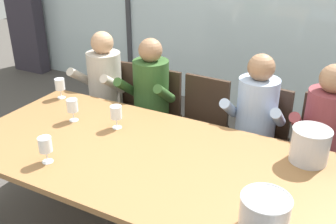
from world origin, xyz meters
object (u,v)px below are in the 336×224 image
(dining_table, at_px, (143,160))
(chair_near_curtain, at_px, (111,100))
(chair_left_of_center, at_px, (155,110))
(chair_center, at_px, (201,120))
(chair_near_window_right, at_px, (322,146))
(wine_glass_by_left_taster, at_px, (60,85))
(person_beige_jumper, at_px, (100,87))
(ice_bucket_secondary, at_px, (310,145))
(chair_right_of_center, at_px, (260,132))
(wine_glass_near_bucket, at_px, (45,146))
(person_olive_shirt, at_px, (147,97))
(person_maroon_top, at_px, (323,135))
(person_pale_blue_shirt, at_px, (253,120))
(wine_glass_by_right_taster, at_px, (72,106))
(ice_bucket_primary, at_px, (264,214))
(wine_glass_center_pour, at_px, (116,113))

(dining_table, bearing_deg, chair_near_curtain, 134.56)
(dining_table, xyz_separation_m, chair_left_of_center, (-0.48, 0.99, -0.15))
(chair_center, height_order, chair_near_window_right, same)
(chair_left_of_center, relative_size, wine_glass_by_left_taster, 5.12)
(dining_table, height_order, wine_glass_by_left_taster, wine_glass_by_left_taster)
(person_beige_jumper, bearing_deg, ice_bucket_secondary, -12.71)
(dining_table, distance_m, chair_near_curtain, 1.40)
(chair_right_of_center, bearing_deg, chair_near_window_right, 6.88)
(wine_glass_by_left_taster, bearing_deg, chair_near_curtain, 77.75)
(dining_table, bearing_deg, chair_center, 90.69)
(wine_glass_near_bucket, bearing_deg, person_olive_shirt, 90.34)
(chair_near_curtain, bearing_deg, ice_bucket_secondary, -23.55)
(chair_right_of_center, height_order, person_olive_shirt, person_olive_shirt)
(chair_near_window_right, xyz_separation_m, person_beige_jumper, (-2.00, -0.16, 0.17))
(person_maroon_top, relative_size, wine_glass_near_bucket, 6.96)
(dining_table, bearing_deg, person_pale_blue_shirt, 60.96)
(person_beige_jumper, bearing_deg, person_maroon_top, 0.51)
(wine_glass_by_left_taster, height_order, wine_glass_by_right_taster, same)
(chair_right_of_center, xyz_separation_m, ice_bucket_primary, (0.38, -1.37, 0.31))
(chair_left_of_center, bearing_deg, wine_glass_by_left_taster, -137.62)
(chair_right_of_center, height_order, chair_near_window_right, same)
(ice_bucket_primary, distance_m, wine_glass_by_right_taster, 1.68)
(chair_near_curtain, relative_size, person_maroon_top, 0.74)
(ice_bucket_primary, distance_m, wine_glass_by_left_taster, 2.14)
(person_beige_jumper, distance_m, ice_bucket_secondary, 2.03)
(person_pale_blue_shirt, height_order, ice_bucket_primary, person_pale_blue_shirt)
(wine_glass_by_right_taster, bearing_deg, person_pale_blue_shirt, 30.71)
(chair_near_curtain, distance_m, ice_bucket_primary, 2.32)
(chair_near_curtain, relative_size, chair_near_window_right, 1.00)
(wine_glass_by_left_taster, bearing_deg, wine_glass_by_right_taster, -37.14)
(wine_glass_center_pour, bearing_deg, wine_glass_by_right_taster, -171.27)
(chair_center, bearing_deg, chair_right_of_center, 6.98)
(wine_glass_by_right_taster, bearing_deg, chair_near_curtain, 107.67)
(chair_center, distance_m, wine_glass_center_pour, 0.91)
(chair_center, bearing_deg, chair_left_of_center, -177.77)
(chair_near_curtain, bearing_deg, wine_glass_by_left_taster, -109.04)
(chair_left_of_center, bearing_deg, wine_glass_near_bucket, -88.78)
(wine_glass_by_right_taster, bearing_deg, wine_glass_near_bucket, -65.89)
(person_olive_shirt, relative_size, person_maroon_top, 1.00)
(chair_right_of_center, xyz_separation_m, person_pale_blue_shirt, (-0.02, -0.16, 0.17))
(person_olive_shirt, bearing_deg, wine_glass_by_left_taster, -149.00)
(chair_near_window_right, xyz_separation_m, wine_glass_by_left_taster, (-2.10, -0.58, 0.32))
(chair_left_of_center, relative_size, ice_bucket_primary, 3.62)
(ice_bucket_secondary, bearing_deg, person_pale_blue_shirt, 136.30)
(dining_table, height_order, person_maroon_top, person_maroon_top)
(chair_right_of_center, xyz_separation_m, ice_bucket_secondary, (0.46, -0.62, 0.32))
(chair_left_of_center, relative_size, person_beige_jumper, 0.74)
(wine_glass_near_bucket, bearing_deg, person_beige_jumper, 112.91)
(chair_near_curtain, bearing_deg, chair_left_of_center, -6.88)
(person_olive_shirt, bearing_deg, chair_left_of_center, 83.50)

